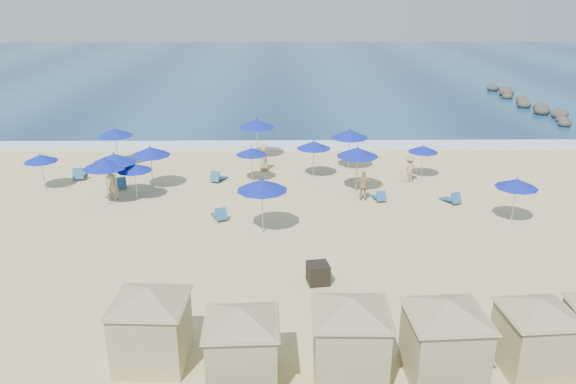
# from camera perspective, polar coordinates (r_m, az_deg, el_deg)

# --- Properties ---
(ground) EXTENTS (160.00, 160.00, 0.00)m
(ground) POSITION_cam_1_polar(r_m,az_deg,el_deg) (25.75, -2.02, -4.53)
(ground) COLOR #D3C185
(ground) RESTS_ON ground
(ocean) EXTENTS (160.00, 80.00, 0.06)m
(ocean) POSITION_cam_1_polar(r_m,az_deg,el_deg) (79.12, -1.13, 12.37)
(ocean) COLOR navy
(ocean) RESTS_ON ground
(surf_line) EXTENTS (160.00, 2.50, 0.08)m
(surf_line) POSITION_cam_1_polar(r_m,az_deg,el_deg) (40.34, -1.54, 4.76)
(surf_line) COLOR white
(surf_line) RESTS_ON ground
(rock_jetty) EXTENTS (2.56, 26.66, 0.96)m
(rock_jetty) POSITION_cam_1_polar(r_m,az_deg,el_deg) (54.65, 24.90, 7.34)
(rock_jetty) COLOR #312C28
(rock_jetty) RESTS_ON ground
(trash_bin) EXTENTS (0.93, 0.93, 0.80)m
(trash_bin) POSITION_cam_1_polar(r_m,az_deg,el_deg) (21.77, 3.07, -8.25)
(trash_bin) COLOR black
(trash_bin) RESTS_ON ground
(cabana_0) EXTENTS (4.44, 4.44, 2.79)m
(cabana_0) POSITION_cam_1_polar(r_m,az_deg,el_deg) (17.48, -13.81, -12.07)
(cabana_0) COLOR tan
(cabana_0) RESTS_ON ground
(cabana_1) EXTENTS (4.26, 4.26, 2.67)m
(cabana_1) POSITION_cam_1_polar(r_m,az_deg,el_deg) (16.31, -4.71, -14.33)
(cabana_1) COLOR tan
(cabana_1) RESTS_ON ground
(cabana_2) EXTENTS (4.50, 4.50, 2.82)m
(cabana_2) POSITION_cam_1_polar(r_m,az_deg,el_deg) (16.57, 6.38, -13.43)
(cabana_2) COLOR tan
(cabana_2) RESTS_ON ground
(cabana_3) EXTENTS (4.49, 4.49, 2.82)m
(cabana_3) POSITION_cam_1_polar(r_m,az_deg,el_deg) (16.99, 15.72, -13.22)
(cabana_3) COLOR tan
(cabana_3) RESTS_ON ground
(cabana_4) EXTENTS (4.11, 4.11, 2.59)m
(cabana_4) POSITION_cam_1_polar(r_m,az_deg,el_deg) (18.28, 23.99, -12.25)
(cabana_4) COLOR tan
(cabana_4) RESTS_ON ground
(umbrella_0) EXTENTS (1.86, 1.86, 2.11)m
(umbrella_0) POSITION_cam_1_polar(r_m,az_deg,el_deg) (33.93, -23.84, 3.17)
(umbrella_0) COLOR #A5A8AD
(umbrella_0) RESTS_ON ground
(umbrella_1) EXTENTS (2.32, 2.32, 2.64)m
(umbrella_1) POSITION_cam_1_polar(r_m,az_deg,el_deg) (30.79, -17.28, 3.28)
(umbrella_1) COLOR #A5A8AD
(umbrella_1) RESTS_ON ground
(umbrella_2) EXTENTS (2.20, 2.20, 2.50)m
(umbrella_2) POSITION_cam_1_polar(r_m,az_deg,el_deg) (36.93, -17.17, 5.82)
(umbrella_2) COLOR #A5A8AD
(umbrella_2) RESTS_ON ground
(umbrella_3) EXTENTS (1.86, 1.86, 2.11)m
(umbrella_3) POSITION_cam_1_polar(r_m,az_deg,el_deg) (30.54, -15.36, 2.44)
(umbrella_3) COLOR #A5A8AD
(umbrella_3) RESTS_ON ground
(umbrella_4) EXTENTS (2.23, 2.23, 2.53)m
(umbrella_4) POSITION_cam_1_polar(r_m,az_deg,el_deg) (31.96, -13.83, 4.04)
(umbrella_4) COLOR #A5A8AD
(umbrella_4) RESTS_ON ground
(umbrella_5) EXTENTS (1.84, 1.84, 2.10)m
(umbrella_5) POSITION_cam_1_polar(r_m,az_deg,el_deg) (32.46, -3.71, 4.15)
(umbrella_5) COLOR #A5A8AD
(umbrella_5) RESTS_ON ground
(umbrella_6) EXTENTS (2.35, 2.35, 2.67)m
(umbrella_6) POSITION_cam_1_polar(r_m,az_deg,el_deg) (25.35, -2.66, 0.71)
(umbrella_6) COLOR #A5A8AD
(umbrella_6) RESTS_ON ground
(umbrella_7) EXTENTS (2.03, 2.03, 2.31)m
(umbrella_7) POSITION_cam_1_polar(r_m,az_deg,el_deg) (33.08, 2.64, 4.81)
(umbrella_7) COLOR #A5A8AD
(umbrella_7) RESTS_ON ground
(umbrella_8) EXTENTS (2.32, 2.32, 2.64)m
(umbrella_8) POSITION_cam_1_polar(r_m,az_deg,el_deg) (30.81, 7.08, 4.07)
(umbrella_8) COLOR #A5A8AD
(umbrella_8) RESTS_ON ground
(umbrella_9) EXTENTS (2.32, 2.32, 2.63)m
(umbrella_9) POSITION_cam_1_polar(r_m,az_deg,el_deg) (34.62, 6.30, 5.88)
(umbrella_9) COLOR #A5A8AD
(umbrella_9) RESTS_ON ground
(umbrella_10) EXTENTS (1.79, 1.79, 2.04)m
(umbrella_10) POSITION_cam_1_polar(r_m,az_deg,el_deg) (34.01, 13.58, 4.28)
(umbrella_10) COLOR #A5A8AD
(umbrella_10) RESTS_ON ground
(umbrella_11) EXTENTS (2.02, 2.02, 2.30)m
(umbrella_11) POSITION_cam_1_polar(r_m,az_deg,el_deg) (28.65, 22.23, 0.82)
(umbrella_11) COLOR #A5A8AD
(umbrella_11) RESTS_ON ground
(umbrella_12) EXTENTS (2.26, 2.26, 2.57)m
(umbrella_12) POSITION_cam_1_polar(r_m,az_deg,el_deg) (30.25, -18.15, 2.77)
(umbrella_12) COLOR #A5A8AD
(umbrella_12) RESTS_ON ground
(umbrella_13) EXTENTS (2.38, 2.38, 2.71)m
(umbrella_13) POSITION_cam_1_polar(r_m,az_deg,el_deg) (36.90, -3.19, 6.97)
(umbrella_13) COLOR #A5A8AD
(umbrella_13) RESTS_ON ground
(beach_chair_0) EXTENTS (0.84, 1.48, 0.77)m
(beach_chair_0) POSITION_cam_1_polar(r_m,az_deg,el_deg) (35.50, -20.42, 1.68)
(beach_chair_0) COLOR #25598B
(beach_chair_0) RESTS_ON ground
(beach_chair_1) EXTENTS (1.06, 1.44, 0.73)m
(beach_chair_1) POSITION_cam_1_polar(r_m,az_deg,el_deg) (33.16, -16.67, 0.83)
(beach_chair_1) COLOR #25598B
(beach_chair_1) RESTS_ON ground
(beach_chair_2) EXTENTS (1.03, 1.42, 0.71)m
(beach_chair_2) POSITION_cam_1_polar(r_m,az_deg,el_deg) (33.11, -7.13, 1.50)
(beach_chair_2) COLOR #25598B
(beach_chair_2) RESTS_ON ground
(beach_chair_3) EXTENTS (0.97, 1.38, 0.70)m
(beach_chair_3) POSITION_cam_1_polar(r_m,az_deg,el_deg) (27.70, -6.99, -2.29)
(beach_chair_3) COLOR #25598B
(beach_chair_3) RESTS_ON ground
(beach_chair_4) EXTENTS (0.69, 1.22, 0.63)m
(beach_chair_4) POSITION_cam_1_polar(r_m,az_deg,el_deg) (30.27, 9.24, -0.47)
(beach_chair_4) COLOR #25598B
(beach_chair_4) RESTS_ON ground
(beach_chair_5) EXTENTS (1.01, 1.36, 0.68)m
(beach_chair_5) POSITION_cam_1_polar(r_m,az_deg,el_deg) (30.80, 16.30, -0.64)
(beach_chair_5) COLOR #25598B
(beach_chair_5) RESTS_ON ground
(beachgoer_0) EXTENTS (0.77, 0.65, 1.79)m
(beachgoer_0) POSITION_cam_1_polar(r_m,az_deg,el_deg) (31.29, -17.43, 0.84)
(beachgoer_0) COLOR tan
(beachgoer_0) RESTS_ON ground
(beachgoer_1) EXTENTS (1.02, 0.64, 1.62)m
(beachgoer_1) POSITION_cam_1_polar(r_m,az_deg,el_deg) (29.99, 7.68, 0.61)
(beachgoer_1) COLOR tan
(beachgoer_1) RESTS_ON ground
(beachgoer_2) EXTENTS (1.18, 0.88, 1.62)m
(beachgoer_2) POSITION_cam_1_polar(r_m,az_deg,el_deg) (33.30, 12.23, 2.32)
(beachgoer_2) COLOR tan
(beachgoer_2) RESTS_ON ground
(beachgoer_3) EXTENTS (0.61, 0.86, 1.66)m
(beachgoer_3) POSITION_cam_1_polar(r_m,az_deg,el_deg) (34.64, -2.45, 3.50)
(beachgoer_3) COLOR tan
(beachgoer_3) RESTS_ON ground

